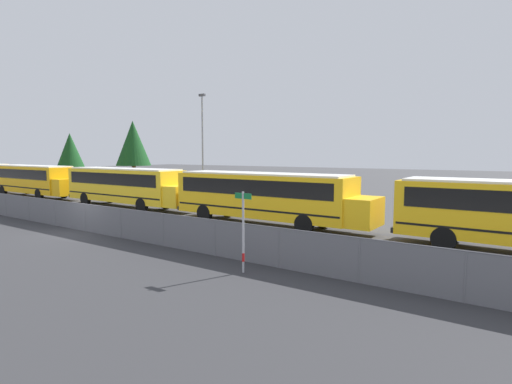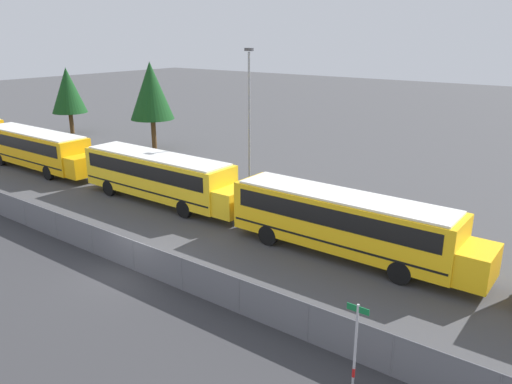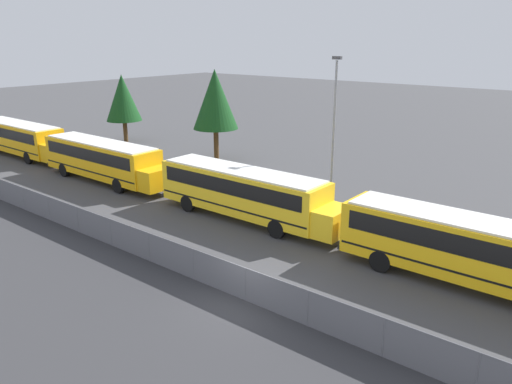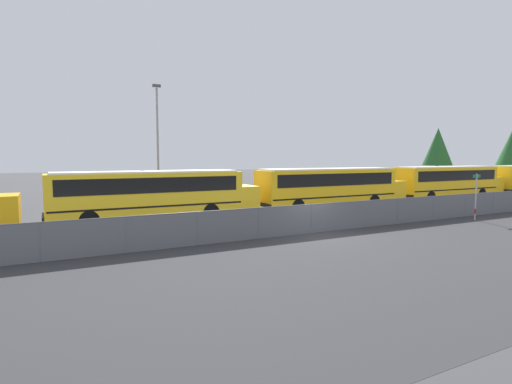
# 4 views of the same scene
# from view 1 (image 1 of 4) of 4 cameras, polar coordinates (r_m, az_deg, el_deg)

# --- Properties ---
(ground_plane) EXTENTS (200.00, 200.00, 0.00)m
(ground_plane) POSITION_cam_1_polar(r_m,az_deg,el_deg) (23.54, -23.11, -5.19)
(ground_plane) COLOR #424244
(fence) EXTENTS (91.57, 0.07, 1.51)m
(fence) POSITION_cam_1_polar(r_m,az_deg,el_deg) (23.42, -23.18, -3.33)
(fence) COLOR #9EA0A5
(fence) RESTS_ON ground_plane
(school_bus_1) EXTENTS (12.61, 2.57, 3.07)m
(school_bus_1) POSITION_cam_1_polar(r_m,az_deg,el_deg) (44.01, -29.20, 1.74)
(school_bus_1) COLOR #EDA80F
(school_bus_1) RESTS_ON ground_plane
(school_bus_2) EXTENTS (12.61, 2.57, 3.07)m
(school_bus_2) POSITION_cam_1_polar(r_m,az_deg,el_deg) (32.60, -18.07, 1.10)
(school_bus_2) COLOR yellow
(school_bus_2) RESTS_ON ground_plane
(school_bus_3) EXTENTS (12.61, 2.57, 3.07)m
(school_bus_3) POSITION_cam_1_polar(r_m,az_deg,el_deg) (23.34, 1.32, -0.27)
(school_bus_3) COLOR yellow
(school_bus_3) RESTS_ON ground_plane
(street_sign) EXTENTS (0.70, 0.09, 2.87)m
(street_sign) POSITION_cam_1_polar(r_m,az_deg,el_deg) (14.00, -1.84, -5.45)
(street_sign) COLOR #B7B7BC
(street_sign) RESTS_ON ground_plane
(light_pole) EXTENTS (0.60, 0.24, 9.36)m
(light_pole) POSITION_cam_1_polar(r_m,az_deg,el_deg) (35.60, -7.63, 6.87)
(light_pole) COLOR gray
(light_pole) RESTS_ON ground_plane
(tree_0) EXTENTS (3.92, 3.92, 7.93)m
(tree_0) POSITION_cam_1_polar(r_m,az_deg,el_deg) (48.00, -17.15, 6.65)
(tree_0) COLOR #51381E
(tree_0) RESTS_ON ground_plane
(tree_3) EXTENTS (3.60, 3.60, 6.92)m
(tree_3) POSITION_cam_1_polar(r_m,az_deg,el_deg) (58.68, -25.01, 5.34)
(tree_3) COLOR #51381E
(tree_3) RESTS_ON ground_plane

